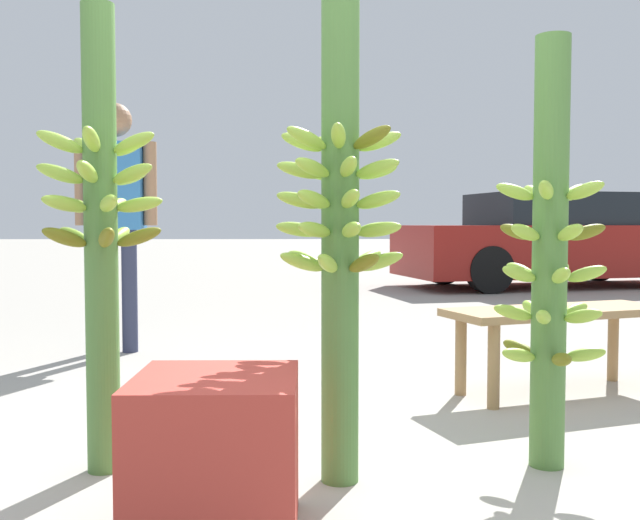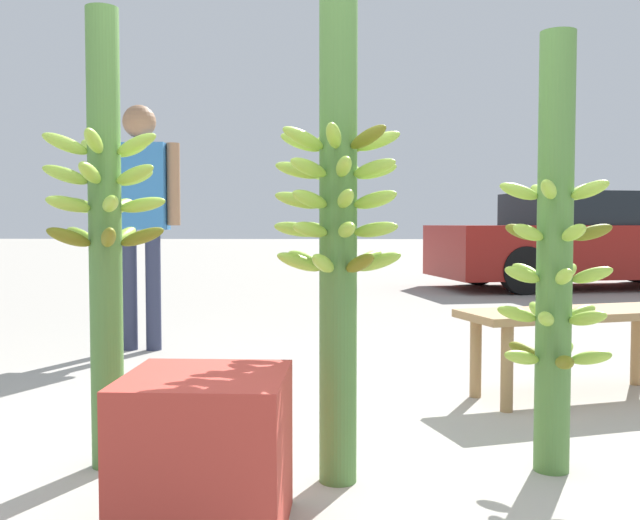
{
  "view_description": "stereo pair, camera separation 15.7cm",
  "coord_description": "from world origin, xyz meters",
  "px_view_note": "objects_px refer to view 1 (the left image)",
  "views": [
    {
      "loc": [
        -0.07,
        -2.3,
        0.9
      ],
      "look_at": [
        -0.04,
        0.28,
        0.77
      ],
      "focal_mm": 40.0,
      "sensor_mm": 36.0,
      "label": 1
    },
    {
      "loc": [
        0.09,
        -2.29,
        0.9
      ],
      "look_at": [
        -0.04,
        0.28,
        0.77
      ],
      "focal_mm": 40.0,
      "sensor_mm": 36.0,
      "label": 2
    }
  ],
  "objects_px": {
    "produce_crate": "(216,456)",
    "banana_stalk_left": "(101,228)",
    "market_bench": "(559,321)",
    "banana_stalk_center": "(340,227)",
    "banana_stalk_right": "(550,258)",
    "vendor_person": "(116,201)",
    "parked_car": "(552,241)"
  },
  "relations": [
    {
      "from": "banana_stalk_center",
      "to": "produce_crate",
      "type": "height_order",
      "value": "banana_stalk_center"
    },
    {
      "from": "vendor_person",
      "to": "parked_car",
      "type": "bearing_deg",
      "value": 48.56
    },
    {
      "from": "banana_stalk_center",
      "to": "vendor_person",
      "type": "height_order",
      "value": "vendor_person"
    },
    {
      "from": "banana_stalk_center",
      "to": "vendor_person",
      "type": "relative_size",
      "value": 0.98
    },
    {
      "from": "market_bench",
      "to": "produce_crate",
      "type": "relative_size",
      "value": 2.78
    },
    {
      "from": "banana_stalk_left",
      "to": "market_bench",
      "type": "bearing_deg",
      "value": 29.21
    },
    {
      "from": "parked_car",
      "to": "produce_crate",
      "type": "xyz_separation_m",
      "value": [
        -3.75,
        -8.2,
        -0.42
      ]
    },
    {
      "from": "parked_car",
      "to": "banana_stalk_left",
      "type": "bearing_deg",
      "value": 137.98
    },
    {
      "from": "banana_stalk_center",
      "to": "market_bench",
      "type": "height_order",
      "value": "banana_stalk_center"
    },
    {
      "from": "banana_stalk_center",
      "to": "banana_stalk_left",
      "type": "bearing_deg",
      "value": 172.3
    },
    {
      "from": "market_bench",
      "to": "parked_car",
      "type": "xyz_separation_m",
      "value": [
        2.16,
        6.49,
        0.27
      ]
    },
    {
      "from": "banana_stalk_left",
      "to": "market_bench",
      "type": "xyz_separation_m",
      "value": [
        2.07,
        1.16,
        -0.5
      ]
    },
    {
      "from": "banana_stalk_center",
      "to": "produce_crate",
      "type": "distance_m",
      "value": 0.87
    },
    {
      "from": "banana_stalk_left",
      "to": "banana_stalk_center",
      "type": "distance_m",
      "value": 0.87
    },
    {
      "from": "produce_crate",
      "to": "market_bench",
      "type": "bearing_deg",
      "value": 47.02
    },
    {
      "from": "banana_stalk_left",
      "to": "banana_stalk_center",
      "type": "bearing_deg",
      "value": -7.7
    },
    {
      "from": "banana_stalk_center",
      "to": "produce_crate",
      "type": "bearing_deg",
      "value": -131.08
    },
    {
      "from": "parked_car",
      "to": "market_bench",
      "type": "bearing_deg",
      "value": 148.54
    },
    {
      "from": "banana_stalk_center",
      "to": "banana_stalk_right",
      "type": "bearing_deg",
      "value": 10.63
    },
    {
      "from": "banana_stalk_right",
      "to": "market_bench",
      "type": "xyz_separation_m",
      "value": [
        0.44,
        1.13,
        -0.39
      ]
    },
    {
      "from": "banana_stalk_left",
      "to": "vendor_person",
      "type": "height_order",
      "value": "vendor_person"
    },
    {
      "from": "banana_stalk_left",
      "to": "banana_stalk_right",
      "type": "bearing_deg",
      "value": 1.05
    },
    {
      "from": "market_bench",
      "to": "parked_car",
      "type": "height_order",
      "value": "parked_car"
    },
    {
      "from": "vendor_person",
      "to": "produce_crate",
      "type": "relative_size",
      "value": 3.73
    },
    {
      "from": "banana_stalk_left",
      "to": "produce_crate",
      "type": "xyz_separation_m",
      "value": [
        0.48,
        -0.55,
        -0.66
      ]
    },
    {
      "from": "banana_stalk_center",
      "to": "parked_car",
      "type": "bearing_deg",
      "value": 66.51
    },
    {
      "from": "banana_stalk_center",
      "to": "market_bench",
      "type": "xyz_separation_m",
      "value": [
        1.21,
        1.28,
        -0.5
      ]
    },
    {
      "from": "banana_stalk_right",
      "to": "produce_crate",
      "type": "xyz_separation_m",
      "value": [
        -1.16,
        -0.58,
        -0.54
      ]
    },
    {
      "from": "vendor_person",
      "to": "banana_stalk_center",
      "type": "bearing_deg",
      "value": -58.66
    },
    {
      "from": "produce_crate",
      "to": "banana_stalk_left",
      "type": "bearing_deg",
      "value": 131.43
    },
    {
      "from": "banana_stalk_left",
      "to": "parked_car",
      "type": "bearing_deg",
      "value": 61.03
    },
    {
      "from": "market_bench",
      "to": "banana_stalk_right",
      "type": "bearing_deg",
      "value": -130.32
    }
  ]
}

